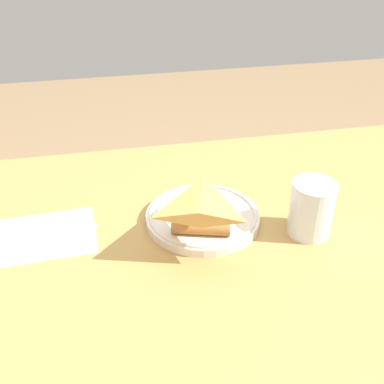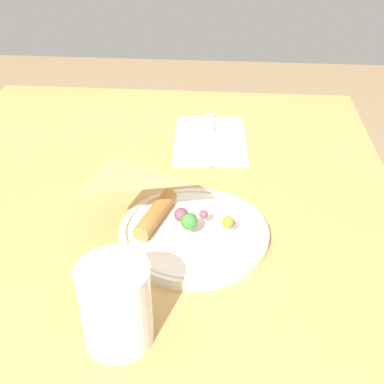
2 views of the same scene
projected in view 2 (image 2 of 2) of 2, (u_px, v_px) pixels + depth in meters
name	position (u px, v px, depth m)	size (l,w,h in m)	color
dining_table	(124.00, 324.00, 0.67)	(1.27, 0.82, 0.72)	tan
plate_pizza	(194.00, 230.00, 0.68)	(0.21, 0.21, 0.05)	silver
milk_glass	(117.00, 308.00, 0.52)	(0.08, 0.08, 0.10)	white
napkin_folded	(210.00, 140.00, 0.93)	(0.21, 0.15, 0.00)	white
butter_knife	(210.00, 135.00, 0.94)	(0.21, 0.03, 0.01)	#B2B2B7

